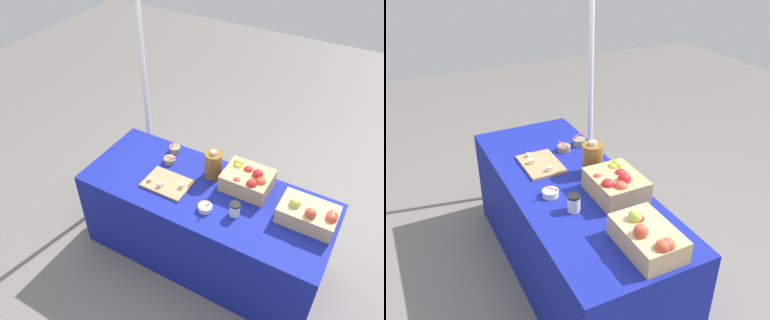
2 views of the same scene
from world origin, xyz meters
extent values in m
plane|color=slate|center=(0.00, 0.00, 0.00)|extent=(10.00, 10.00, 0.00)
cube|color=navy|center=(0.00, 0.00, 0.37)|extent=(1.90, 0.76, 0.74)
cube|color=tan|center=(0.73, 0.08, 0.80)|extent=(0.38, 0.25, 0.12)
sphere|color=#99B742|center=(0.88, 0.11, 0.85)|extent=(0.08, 0.08, 0.08)
sphere|color=#B2C64C|center=(0.64, 0.07, 0.88)|extent=(0.08, 0.08, 0.08)
sphere|color=#D14C33|center=(0.75, 0.02, 0.88)|extent=(0.08, 0.08, 0.08)
sphere|color=#D14C33|center=(0.88, 0.06, 0.87)|extent=(0.08, 0.08, 0.08)
sphere|color=#D14C33|center=(0.88, 0.09, 0.87)|extent=(0.08, 0.08, 0.08)
sphere|color=red|center=(0.64, 0.08, 0.86)|extent=(0.08, 0.08, 0.08)
cube|color=tan|center=(0.25, 0.19, 0.81)|extent=(0.35, 0.29, 0.14)
sphere|color=#B2332D|center=(0.20, 0.08, 0.85)|extent=(0.08, 0.08, 0.08)
sphere|color=red|center=(0.31, 0.20, 0.89)|extent=(0.08, 0.08, 0.08)
sphere|color=#D14C33|center=(0.36, 0.15, 0.87)|extent=(0.08, 0.08, 0.08)
sphere|color=#99B742|center=(0.14, 0.25, 0.87)|extent=(0.08, 0.08, 0.08)
sphere|color=red|center=(0.23, 0.23, 0.86)|extent=(0.08, 0.08, 0.08)
sphere|color=red|center=(0.31, 0.09, 0.87)|extent=(0.08, 0.08, 0.08)
sphere|color=gold|center=(0.14, 0.23, 0.86)|extent=(0.08, 0.08, 0.08)
cube|color=tan|center=(-0.29, -0.09, 0.75)|extent=(0.34, 0.25, 0.02)
cube|color=beige|center=(-0.31, -0.15, 0.77)|extent=(0.04, 0.04, 0.03)
cube|color=beige|center=(-0.41, -0.13, 0.77)|extent=(0.04, 0.04, 0.03)
cube|color=beige|center=(-0.16, -0.07, 0.77)|extent=(0.03, 0.03, 0.03)
cylinder|color=gray|center=(-0.41, 0.14, 0.76)|extent=(0.10, 0.10, 0.04)
cylinder|color=#EA598C|center=(-0.39, 0.13, 0.80)|extent=(0.06, 0.07, 0.05)
cylinder|color=silver|center=(0.08, -0.17, 0.76)|extent=(0.10, 0.10, 0.04)
cylinder|color=#EA598C|center=(0.10, -0.17, 0.81)|extent=(0.02, 0.09, 0.06)
cylinder|color=gray|center=(-0.45, 0.28, 0.76)|extent=(0.09, 0.09, 0.05)
cylinder|color=#EA598C|center=(-0.46, 0.28, 0.81)|extent=(0.03, 0.09, 0.05)
cylinder|color=brown|center=(-0.04, 0.18, 0.85)|extent=(0.13, 0.13, 0.21)
cylinder|color=silver|center=(-0.04, 0.18, 0.97)|extent=(0.05, 0.05, 0.02)
cylinder|color=silver|center=(0.28, -0.11, 0.79)|extent=(0.07, 0.07, 0.09)
cylinder|color=black|center=(0.28, -0.11, 0.84)|extent=(0.08, 0.08, 0.01)
cylinder|color=white|center=(-1.00, 0.67, 1.03)|extent=(0.04, 0.04, 2.07)
camera|label=1|loc=(0.93, -1.83, 2.75)|focal=36.24mm
camera|label=2|loc=(2.07, -0.96, 2.18)|focal=39.84mm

